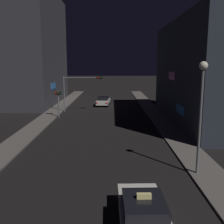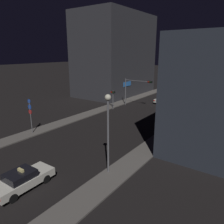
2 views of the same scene
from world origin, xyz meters
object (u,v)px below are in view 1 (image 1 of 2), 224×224
at_px(taxi, 143,214).
at_px(far_car, 103,101).
at_px(traffic_light_overhead, 79,85).
at_px(traffic_light_left_kerb, 57,99).
at_px(street_lamp_near_block, 201,99).

distance_m(taxi, far_car, 31.99).
distance_m(traffic_light_overhead, traffic_light_left_kerb, 4.76).
relative_size(taxi, far_car, 0.98).
xyz_separation_m(far_car, street_lamp_near_block, (6.41, -26.58, 3.79)).
bearing_deg(traffic_light_left_kerb, far_car, 61.71).
relative_size(traffic_light_overhead, traffic_light_left_kerb, 1.64).
height_order(traffic_light_left_kerb, street_lamp_near_block, street_lamp_near_block).
distance_m(far_car, traffic_light_left_kerb, 11.09).
height_order(taxi, far_car, taxi).
xyz_separation_m(traffic_light_overhead, traffic_light_left_kerb, (-2.17, -4.03, -1.29)).
xyz_separation_m(taxi, traffic_light_overhead, (-5.62, 26.26, 2.93)).
xyz_separation_m(far_car, traffic_light_overhead, (-3.03, -5.63, 2.93)).
height_order(taxi, traffic_light_left_kerb, traffic_light_left_kerb).
xyz_separation_m(far_car, traffic_light_left_kerb, (-5.20, -9.66, 1.64)).
xyz_separation_m(taxi, street_lamp_near_block, (3.82, 5.30, 3.79)).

